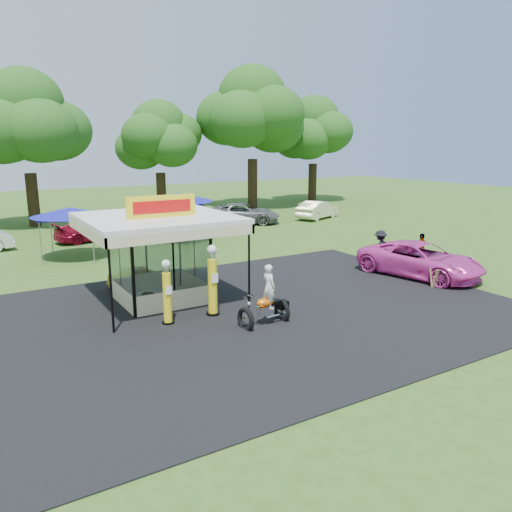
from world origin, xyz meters
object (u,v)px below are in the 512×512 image
object	(u,v)px
gas_pump_left	(167,294)
motorcycle	(267,300)
bg_car_b	(91,231)
bg_car_d	(243,213)
pink_sedan	(420,260)
tent_west	(69,212)
kiosk_car	(142,276)
gas_pump_right	(212,282)
spectator_east_b	(421,248)
gas_station_kiosk	(159,257)
spectator_east_a	(380,248)
a_frame_sign	(436,278)
bg_car_c	(146,223)
tent_east	(178,198)
bg_car_e	(318,210)

from	to	relation	value
gas_pump_left	motorcycle	bearing A→B (deg)	-30.85
bg_car_b	bg_car_d	xyz separation A→B (m)	(11.80, 1.20, 0.13)
pink_sedan	tent_west	bearing A→B (deg)	124.99
kiosk_car	bg_car_d	xyz separation A→B (m)	(12.46, 13.11, 0.30)
gas_pump_right	spectator_east_b	xyz separation A→B (m)	(12.72, 1.65, -0.45)
pink_sedan	gas_station_kiosk	bearing A→B (deg)	155.07
gas_pump_right	spectator_east_a	size ratio (longest dim) A/B	1.42
a_frame_sign	tent_west	xyz separation A→B (m)	(-12.18, 13.88, 2.07)
kiosk_car	gas_station_kiosk	bearing A→B (deg)	-180.00
spectator_east_b	bg_car_c	bearing A→B (deg)	-89.80
kiosk_car	gas_pump_right	bearing A→B (deg)	-168.26
kiosk_car	bg_car_b	world-z (taller)	bg_car_b
bg_car_c	spectator_east_a	bearing A→B (deg)	-163.27
motorcycle	spectator_east_b	distance (m)	12.03
gas_pump_right	bg_car_d	world-z (taller)	gas_pump_right
bg_car_b	bg_car_d	distance (m)	11.86
spectator_east_b	tent_west	bearing A→B (deg)	-65.37
gas_pump_left	bg_car_d	bearing A→B (deg)	53.71
kiosk_car	tent_east	size ratio (longest dim) A/B	0.65
spectator_east_a	tent_west	bearing A→B (deg)	-55.81
gas_pump_right	spectator_east_b	size ratio (longest dim) A/B	1.64
spectator_east_b	bg_car_e	size ratio (longest dim) A/B	0.35
motorcycle	bg_car_d	world-z (taller)	motorcycle
gas_pump_right	pink_sedan	distance (m)	10.64
gas_pump_left	tent_east	distance (m)	15.38
motorcycle	bg_car_d	bearing A→B (deg)	57.15
motorcycle	a_frame_sign	xyz separation A→B (m)	(8.59, 0.01, -0.42)
spectator_east_a	tent_west	distance (m)	16.28
gas_station_kiosk	a_frame_sign	xyz separation A→B (m)	(10.78, -4.35, -1.35)
motorcycle	spectator_east_a	distance (m)	10.22
gas_station_kiosk	kiosk_car	distance (m)	2.56
gas_pump_left	bg_car_d	size ratio (longest dim) A/B	0.40
motorcycle	bg_car_b	size ratio (longest dim) A/B	0.48
a_frame_sign	bg_car_c	world-z (taller)	bg_car_c
kiosk_car	bg_car_b	xyz separation A→B (m)	(0.67, 11.91, 0.17)
a_frame_sign	pink_sedan	world-z (taller)	pink_sedan
tent_west	bg_car_d	bearing A→B (deg)	22.66
bg_car_d	tent_east	size ratio (longest dim) A/B	1.30
pink_sedan	bg_car_d	distance (m)	18.05
gas_station_kiosk	gas_pump_right	size ratio (longest dim) A/B	2.08
bg_car_d	bg_car_e	distance (m)	6.58
gas_pump_right	motorcycle	bearing A→B (deg)	-55.82
gas_pump_right	bg_car_b	size ratio (longest dim) A/B	0.58
spectator_east_b	tent_east	distance (m)	14.89
bg_car_b	tent_east	world-z (taller)	tent_east
bg_car_d	tent_west	xyz separation A→B (m)	(-13.86, -5.78, 1.72)
spectator_east_b	bg_car_c	xyz separation A→B (m)	(-9.26, 15.53, 0.02)
gas_station_kiosk	gas_pump_left	bearing A→B (deg)	-105.13
pink_sedan	bg_car_c	bearing A→B (deg)	100.75
spectator_east_b	bg_car_e	world-z (taller)	spectator_east_b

